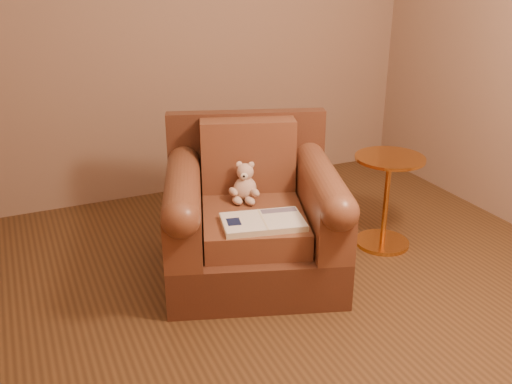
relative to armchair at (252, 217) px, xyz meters
name	(u,v)px	position (x,y,z in m)	size (l,w,h in m)	color
floor	(281,334)	(-0.12, -0.64, -0.33)	(4.00, 4.00, 0.00)	#52351C
armchair	(252,217)	(0.00, 0.00, 0.00)	(1.19, 1.16, 0.86)	#512B1B
teddy_bear	(245,186)	(-0.01, 0.09, 0.16)	(0.17, 0.19, 0.23)	#D6AE96
guidebook	(263,222)	(-0.05, -0.26, 0.09)	(0.47, 0.34, 0.03)	beige
side_table	(386,198)	(0.88, -0.06, -0.01)	(0.42, 0.42, 0.59)	gold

